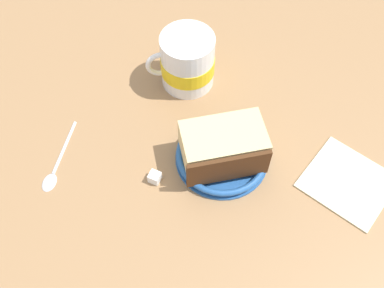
# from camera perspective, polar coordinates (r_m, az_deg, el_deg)

# --- Properties ---
(ground_plane) EXTENTS (1.48, 1.48, 0.04)m
(ground_plane) POSITION_cam_1_polar(r_m,az_deg,el_deg) (0.71, -0.10, -0.29)
(ground_plane) COLOR #936D47
(small_plate) EXTENTS (0.14, 0.14, 0.02)m
(small_plate) POSITION_cam_1_polar(r_m,az_deg,el_deg) (0.67, 3.60, -1.71)
(small_plate) COLOR #26599E
(small_plate) RESTS_ON ground_plane
(cake_slice) EXTENTS (0.13, 0.14, 0.06)m
(cake_slice) POSITION_cam_1_polar(r_m,az_deg,el_deg) (0.64, 3.79, -0.58)
(cake_slice) COLOR #472814
(cake_slice) RESTS_ON small_plate
(tea_mug) EXTENTS (0.09, 0.10, 0.09)m
(tea_mug) POSITION_cam_1_polar(r_m,az_deg,el_deg) (0.73, -0.63, 10.37)
(tea_mug) COLOR white
(tea_mug) RESTS_ON ground_plane
(teaspoon) EXTENTS (0.06, 0.12, 0.01)m
(teaspoon) POSITION_cam_1_polar(r_m,az_deg,el_deg) (0.69, -16.94, -3.08)
(teaspoon) COLOR silver
(teaspoon) RESTS_ON ground_plane
(folded_napkin) EXTENTS (0.12, 0.11, 0.01)m
(folded_napkin) POSITION_cam_1_polar(r_m,az_deg,el_deg) (0.69, 18.98, -4.49)
(folded_napkin) COLOR beige
(folded_napkin) RESTS_ON ground_plane
(sugar_cube) EXTENTS (0.02, 0.02, 0.02)m
(sugar_cube) POSITION_cam_1_polar(r_m,az_deg,el_deg) (0.65, -4.68, -4.20)
(sugar_cube) COLOR white
(sugar_cube) RESTS_ON ground_plane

